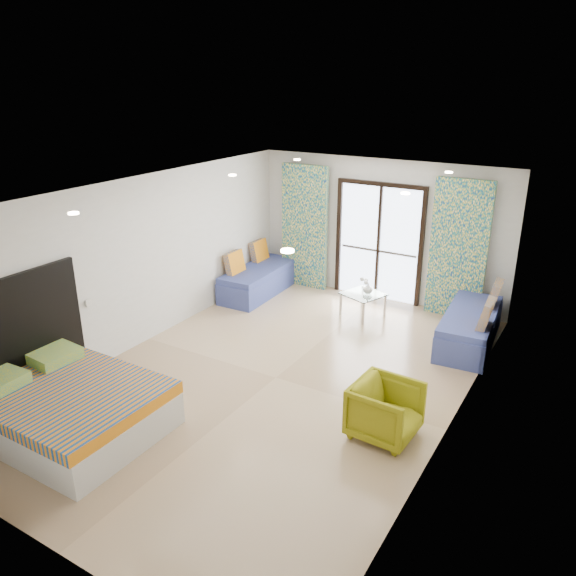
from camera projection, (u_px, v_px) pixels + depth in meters
The scene contains 24 objects.
floor at pixel (276, 378), 8.16m from camera, with size 5.00×7.50×0.01m, color tan, non-canonical shape.
ceiling at pixel (274, 193), 7.20m from camera, with size 5.00×7.50×0.01m, color silver, non-canonical shape.
wall_back at pixel (380, 230), 10.68m from camera, with size 5.00×0.01×2.70m, color silver, non-canonical shape.
wall_front at pixel (36, 430), 4.67m from camera, with size 5.00×0.01×2.70m, color silver, non-canonical shape.
wall_left at pixel (142, 262), 8.88m from camera, with size 0.01×7.50×2.70m, color silver, non-canonical shape.
wall_right at pixel (458, 331), 6.48m from camera, with size 0.01×7.50×2.70m, color silver, non-canonical shape.
balcony_door at pixel (379, 235), 10.69m from camera, with size 1.76×0.08×2.28m.
balcony_rail at pixel (378, 251), 10.81m from camera, with size 1.52×0.03×0.04m, color #595451.
curtain_left at pixel (304, 227), 11.32m from camera, with size 1.00×0.10×2.50m, color white.
curtain_right at pixel (458, 250), 9.83m from camera, with size 1.00×0.10×2.50m, color white.
downlight_a at pixel (73, 213), 6.28m from camera, with size 0.12×0.12×0.02m, color #FFE0B2.
downlight_b at pixel (287, 251), 4.93m from camera, with size 0.12×0.12×0.02m, color #FFE0B2.
downlight_c at pixel (232, 175), 8.69m from camera, with size 0.12×0.12×0.02m, color #FFE0B2.
downlight_d at pixel (405, 193), 7.34m from camera, with size 0.12×0.12×0.02m, color #FFE0B2.
downlight_e at pixel (297, 160), 10.29m from camera, with size 0.12×0.12×0.02m, color #FFE0B2.
downlight_f at pixel (449, 172), 8.94m from camera, with size 0.12×0.12×0.02m, color #FFE0B2.
headboard at pixel (10, 335), 7.06m from camera, with size 0.06×2.10×1.50m, color black.
switch_plate at pixel (89, 303), 8.07m from camera, with size 0.02×0.10×0.10m, color silver.
bed at pixel (70, 408), 6.86m from camera, with size 2.10×1.72×0.73m.
daybed_left at pixel (258, 279), 11.24m from camera, with size 0.83×1.96×0.96m.
daybed_right at pixel (471, 326), 9.10m from camera, with size 0.92×2.02×0.97m.
coffee_table at pixel (363, 296), 10.15m from camera, with size 0.83×0.83×0.75m.
vase at pixel (368, 288), 10.12m from camera, with size 0.18×0.19×0.18m, color white.
armchair at pixel (386, 408), 6.72m from camera, with size 0.74×0.70×0.77m, color #938F13.
Camera 1 is at (3.84, -6.05, 4.11)m, focal length 35.00 mm.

